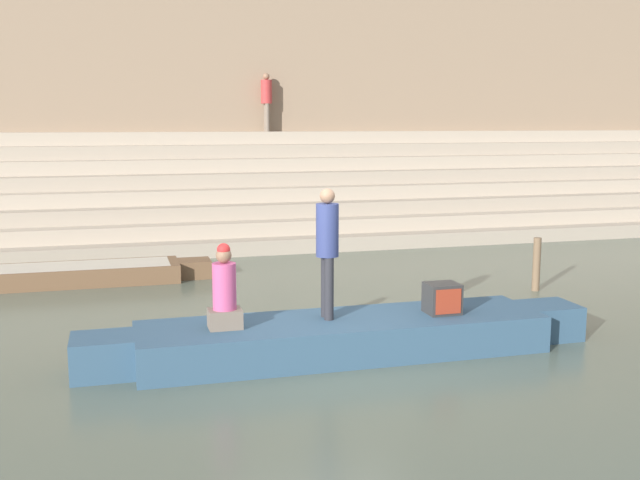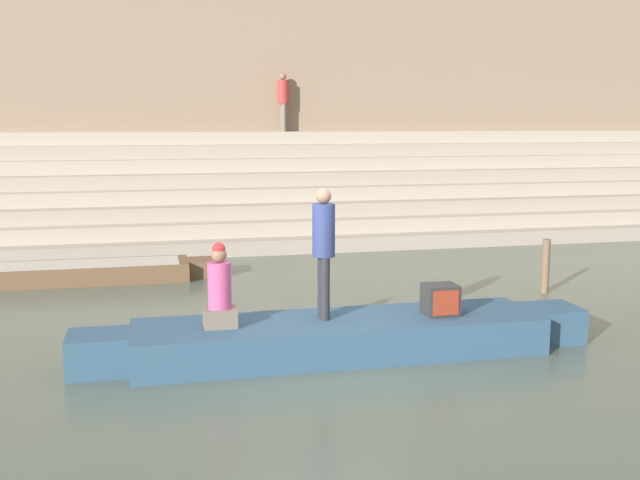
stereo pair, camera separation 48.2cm
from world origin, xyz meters
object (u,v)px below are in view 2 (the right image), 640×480
Objects in this scene: person_standing at (324,243)px; person_rowing at (220,292)px; moored_boat_shore at (70,272)px; person_on_steps at (283,98)px; mooring_post at (546,266)px; tv_set at (440,300)px; rowboat_main at (340,336)px.

person_rowing is (-1.41, -0.11, -0.57)m from person_standing.
person_standing reaches higher than moored_boat_shore.
person_on_steps is (1.62, 11.95, 2.28)m from person_standing.
person_rowing reaches higher than mooring_post.
tv_set is at bearing -138.67° from mooring_post.
person_on_steps reaches higher than moored_boat_shore.
rowboat_main is 12.64m from person_on_steps.
person_on_steps is (-3.23, 9.28, 3.31)m from mooring_post.
person_standing reaches higher than mooring_post.
person_rowing is 0.19× the size of moored_boat_shore.
tv_set is (3.03, -0.06, -0.25)m from person_rowing.
person_on_steps is (-0.00, 12.12, 3.10)m from tv_set.
moored_boat_shore is 5.89× the size of mooring_post.
rowboat_main is 4.28× the size of person_on_steps.
mooring_post reaches higher than tv_set.
mooring_post is at bearing 33.63° from rowboat_main.
person_rowing reaches higher than moored_boat_shore.
person_on_steps reaches higher than rowboat_main.
person_on_steps reaches higher than tv_set.
rowboat_main is 5.41m from mooring_post.
person_rowing is at bearing 179.76° from tv_set.
rowboat_main is at bearing -88.34° from person_on_steps.
tv_set is 0.27× the size of person_on_steps.
person_rowing is 0.67× the size of person_on_steps.
moored_boat_shore is 9.19m from mooring_post.
tv_set is at bearing -22.82° from person_standing.
person_on_steps is (3.03, 12.06, 2.85)m from person_rowing.
moored_boat_shore is at bearing 128.01° from rowboat_main.
rowboat_main is 7.02m from moored_boat_shore.
rowboat_main is at bearing -10.12° from person_rowing.
person_rowing is 6.87m from mooring_post.
mooring_post is (3.23, 2.84, -0.21)m from tv_set.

